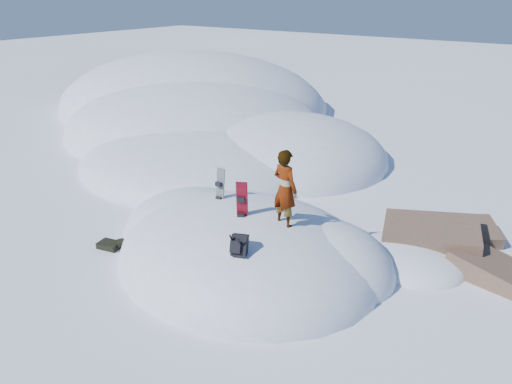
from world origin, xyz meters
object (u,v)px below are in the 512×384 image
Objects in this scene: snowboard_red at (242,209)px; backpack at (239,245)px; snowboard_dark at (220,193)px; person at (285,189)px.

snowboard_red reaches higher than backpack.
backpack is (2.00, -1.76, -0.13)m from snowboard_dark.
snowboard_red is at bearing 102.49° from backpack.
person is (0.16, 1.53, 0.84)m from backpack.
snowboard_dark is at bearing 125.06° from snowboard_red.
backpack is 0.30× the size of person.
snowboard_dark is at bearing 6.09° from person.
backpack is 1.75m from person.
snowboard_red is at bearing 34.25° from person.
person reaches higher than backpack.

